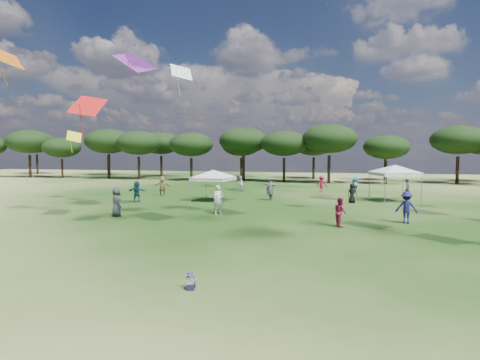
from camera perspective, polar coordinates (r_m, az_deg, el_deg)
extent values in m
plane|color=#224514|center=(10.22, -13.63, -19.10)|extent=(140.00, 140.00, 0.00)
cylinder|color=black|center=(71.31, -27.69, 1.75)|extent=(0.40, 0.40, 3.51)
ellipsoid|color=black|center=(71.30, -27.80, 4.86)|extent=(6.82, 6.82, 3.68)
cylinder|color=black|center=(67.59, -23.96, 1.52)|extent=(0.33, 0.33, 2.92)
ellipsoid|color=black|center=(67.55, -24.03, 4.24)|extent=(5.67, 5.67, 3.06)
cylinder|color=black|center=(63.23, -18.19, 1.77)|extent=(0.40, 0.40, 3.49)
ellipsoid|color=black|center=(63.21, -18.26, 5.26)|extent=(6.79, 6.79, 3.66)
cylinder|color=black|center=(60.42, -14.17, 1.67)|extent=(0.38, 0.38, 3.32)
ellipsoid|color=black|center=(60.39, -14.23, 5.13)|extent=(6.44, 6.44, 3.47)
cylinder|color=black|center=(56.31, -6.93, 1.52)|extent=(0.36, 0.36, 3.14)
ellipsoid|color=black|center=(56.26, -6.96, 5.04)|extent=(6.11, 6.11, 3.29)
cylinder|color=black|center=(55.66, 0.49, 1.68)|extent=(0.40, 0.40, 3.46)
ellipsoid|color=black|center=(55.64, 0.50, 5.61)|extent=(6.73, 6.73, 3.63)
cylinder|color=black|center=(53.46, 6.28, 1.43)|extent=(0.37, 0.37, 3.21)
ellipsoid|color=black|center=(53.42, 6.31, 5.21)|extent=(6.24, 6.24, 3.36)
cylinder|color=black|center=(52.56, 12.53, 1.50)|extent=(0.41, 0.41, 3.56)
ellipsoid|color=black|center=(52.54, 12.60, 5.77)|extent=(6.91, 6.91, 3.73)
cylinder|color=black|center=(53.21, 20.03, 1.02)|extent=(0.33, 0.33, 2.88)
ellipsoid|color=black|center=(53.15, 20.11, 4.43)|extent=(5.60, 5.60, 3.02)
cylinder|color=black|center=(57.23, 28.52, 1.25)|extent=(0.39, 0.39, 3.44)
ellipsoid|color=black|center=(57.21, 28.65, 5.04)|extent=(6.69, 6.69, 3.60)
cylinder|color=black|center=(81.89, -26.88, 2.03)|extent=(0.41, 0.41, 3.56)
ellipsoid|color=black|center=(81.87, -26.97, 4.77)|extent=(6.92, 6.92, 3.73)
cylinder|color=black|center=(72.90, -18.11, 2.10)|extent=(0.41, 0.41, 3.62)
ellipsoid|color=black|center=(72.89, -18.17, 5.23)|extent=(7.03, 7.03, 3.79)
cylinder|color=black|center=(66.06, -11.11, 1.93)|extent=(0.39, 0.39, 3.37)
ellipsoid|color=black|center=(66.03, -11.16, 5.15)|extent=(6.54, 6.54, 3.53)
cylinder|color=black|center=(63.46, 0.18, 1.81)|extent=(0.36, 0.36, 3.11)
ellipsoid|color=black|center=(63.42, 0.18, 4.90)|extent=(6.05, 6.05, 3.26)
cylinder|color=black|center=(61.00, 10.42, 1.70)|extent=(0.37, 0.37, 3.20)
ellipsoid|color=black|center=(60.96, 10.46, 5.00)|extent=(6.21, 6.21, 3.35)
cylinder|color=black|center=(60.06, 19.92, 1.39)|extent=(0.34, 0.34, 2.99)
ellipsoid|color=black|center=(60.02, 19.99, 4.53)|extent=(5.81, 5.81, 3.13)
cylinder|color=gray|center=(32.12, -7.05, -1.49)|extent=(0.06, 0.06, 1.86)
cylinder|color=gray|center=(30.90, -2.60, -1.68)|extent=(0.06, 0.06, 1.86)
cylinder|color=gray|center=(34.53, -4.86, -1.09)|extent=(0.06, 0.06, 1.86)
cylinder|color=gray|center=(33.40, -0.67, -1.25)|extent=(0.06, 0.06, 1.86)
cube|color=silver|center=(32.64, -3.80, 0.17)|extent=(3.27, 3.27, 0.25)
pyramid|color=silver|center=(32.60, -3.81, 1.44)|extent=(5.83, 5.83, 0.60)
cylinder|color=gray|center=(32.67, 19.92, -1.23)|extent=(0.06, 0.06, 2.29)
cylinder|color=gray|center=(34.00, 24.41, -1.15)|extent=(0.06, 0.06, 2.29)
cylinder|color=gray|center=(35.34, 17.93, -0.81)|extent=(0.06, 0.06, 2.29)
cylinder|color=gray|center=(36.57, 22.16, -0.75)|extent=(0.06, 0.06, 2.29)
cube|color=silver|center=(34.54, 21.15, 0.83)|extent=(3.92, 3.92, 0.25)
pyramid|color=silver|center=(34.51, 21.18, 2.03)|extent=(5.96, 5.96, 0.60)
cube|color=black|center=(12.10, -7.07, -14.85)|extent=(0.27, 0.27, 0.17)
cube|color=black|center=(12.27, -7.32, -14.77)|extent=(0.12, 0.22, 0.09)
cube|color=black|center=(12.25, -6.59, -14.79)|extent=(0.12, 0.22, 0.09)
cube|color=white|center=(12.04, -7.07, -14.00)|extent=(0.24, 0.19, 0.22)
cylinder|color=white|center=(12.12, -7.69, -13.89)|extent=(0.12, 0.23, 0.14)
cylinder|color=white|center=(12.08, -6.37, -13.93)|extent=(0.12, 0.23, 0.14)
sphere|color=#E0B293|center=(11.99, -7.08, -13.31)|extent=(0.15, 0.15, 0.15)
cone|color=#4559A2|center=(11.98, -7.08, -13.15)|extent=(0.25, 0.25, 0.03)
cylinder|color=#4559A2|center=(11.97, -7.08, -12.99)|extent=(0.17, 0.17, 0.07)
imported|color=#29292D|center=(37.45, 22.73, -1.13)|extent=(0.63, 0.73, 1.69)
imported|color=#535358|center=(33.14, 4.28, -1.49)|extent=(1.95, 1.66, 1.65)
imported|color=olive|center=(37.17, -10.99, -0.81)|extent=(1.78, 0.95, 1.83)
imported|color=#2D2F32|center=(25.99, -17.18, -3.00)|extent=(1.05, 0.99, 1.80)
imported|color=#17164E|center=(24.29, 22.60, -3.63)|extent=(1.24, 0.84, 1.79)
imported|color=#215563|center=(33.02, -14.45, -1.58)|extent=(1.63, 0.72, 1.70)
imported|color=#29677C|center=(42.69, 16.07, -0.42)|extent=(1.92, 1.62, 1.62)
imported|color=silver|center=(25.78, -3.09, -2.80)|extent=(0.81, 0.78, 1.87)
imported|color=black|center=(32.55, 15.68, -1.82)|extent=(0.90, 0.80, 1.54)
imported|color=beige|center=(40.34, 0.01, -0.53)|extent=(0.76, 0.89, 1.60)
imported|color=maroon|center=(40.50, 11.51, -0.55)|extent=(1.17, 0.81, 1.66)
imported|color=maroon|center=(22.08, 14.09, -4.45)|extent=(0.82, 0.92, 1.58)
plane|color=white|center=(26.65, -8.36, 14.96)|extent=(2.03, 2.20, 1.32)
plane|color=#C9E418|center=(35.00, -22.52, 5.73)|extent=(1.67, 1.89, 1.10)
plane|color=red|center=(23.63, -20.81, 9.85)|extent=(2.12, 2.08, 1.40)
plane|color=#D56112|center=(30.26, -30.08, 14.76)|extent=(2.06, 2.59, 1.58)
plane|color=#79238D|center=(26.08, -14.73, 15.91)|extent=(2.49, 2.18, 1.81)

